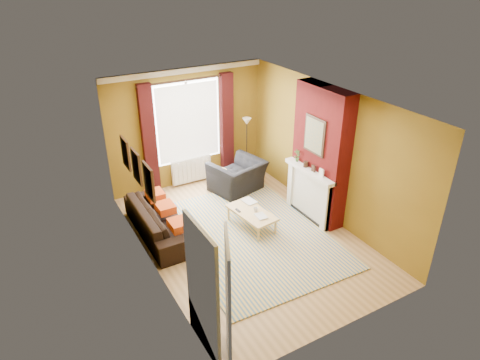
{
  "coord_description": "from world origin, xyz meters",
  "views": [
    {
      "loc": [
        -3.58,
        -6.07,
        4.91
      ],
      "look_at": [
        0.0,
        0.25,
        1.15
      ],
      "focal_mm": 32.0,
      "sensor_mm": 36.0,
      "label": 1
    }
  ],
  "objects_px": {
    "armchair": "(237,176)",
    "wicker_stool": "(219,180)",
    "sofa": "(161,220)",
    "floor_lamp": "(247,131)",
    "coffee_table": "(251,213)"
  },
  "relations": [
    {
      "from": "floor_lamp",
      "to": "wicker_stool",
      "type": "bearing_deg",
      "value": -158.88
    },
    {
      "from": "armchair",
      "to": "coffee_table",
      "type": "height_order",
      "value": "armchair"
    },
    {
      "from": "coffee_table",
      "to": "floor_lamp",
      "type": "xyz_separation_m",
      "value": [
        1.15,
        2.16,
        0.86
      ]
    },
    {
      "from": "sofa",
      "to": "armchair",
      "type": "relative_size",
      "value": 1.9
    },
    {
      "from": "wicker_stool",
      "to": "floor_lamp",
      "type": "xyz_separation_m",
      "value": [
        0.98,
        0.38,
        0.94
      ]
    },
    {
      "from": "sofa",
      "to": "floor_lamp",
      "type": "xyz_separation_m",
      "value": [
        2.83,
        1.47,
        0.87
      ]
    },
    {
      "from": "armchair",
      "to": "floor_lamp",
      "type": "bearing_deg",
      "value": -148.82
    },
    {
      "from": "wicker_stool",
      "to": "floor_lamp",
      "type": "height_order",
      "value": "floor_lamp"
    },
    {
      "from": "armchair",
      "to": "wicker_stool",
      "type": "height_order",
      "value": "armchair"
    },
    {
      "from": "armchair",
      "to": "floor_lamp",
      "type": "height_order",
      "value": "floor_lamp"
    },
    {
      "from": "armchair",
      "to": "coffee_table",
      "type": "xyz_separation_m",
      "value": [
        -0.51,
        -1.52,
        -0.04
      ]
    },
    {
      "from": "armchair",
      "to": "sofa",
      "type": "bearing_deg",
      "value": 6.24
    },
    {
      "from": "sofa",
      "to": "coffee_table",
      "type": "xyz_separation_m",
      "value": [
        1.68,
        -0.69,
        0.01
      ]
    },
    {
      "from": "armchair",
      "to": "coffee_table",
      "type": "distance_m",
      "value": 1.6
    },
    {
      "from": "armchair",
      "to": "wicker_stool",
      "type": "distance_m",
      "value": 0.45
    }
  ]
}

